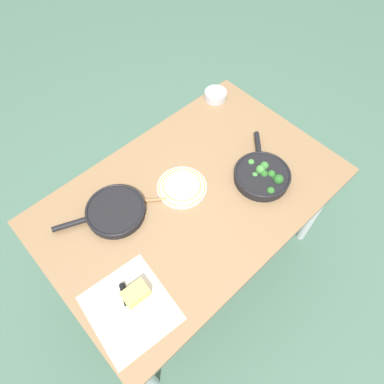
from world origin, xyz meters
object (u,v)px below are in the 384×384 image
(prep_bowl_steel, at_px, (216,95))
(wooden_spoon, at_px, (144,201))
(dinner_plate_stack, at_px, (182,186))
(cheese_block, at_px, (136,294))
(skillet_eggs, at_px, (115,211))
(grater_knife, at_px, (128,305))
(skillet_broccoli, at_px, (263,175))

(prep_bowl_steel, bearing_deg, wooden_spoon, -159.95)
(dinner_plate_stack, bearing_deg, prep_bowl_steel, 30.65)
(prep_bowl_steel, bearing_deg, cheese_block, -150.34)
(cheese_block, height_order, dinner_plate_stack, cheese_block)
(dinner_plate_stack, bearing_deg, skillet_eggs, 162.10)
(grater_knife, relative_size, dinner_plate_stack, 1.03)
(dinner_plate_stack, bearing_deg, skillet_broccoli, -34.87)
(prep_bowl_steel, bearing_deg, skillet_eggs, -165.32)
(skillet_eggs, height_order, dinner_plate_stack, skillet_eggs)
(wooden_spoon, xyz_separation_m, prep_bowl_steel, (0.70, 0.26, 0.01))
(cheese_block, bearing_deg, wooden_spoon, 47.07)
(skillet_eggs, relative_size, cheese_block, 3.73)
(skillet_broccoli, distance_m, skillet_eggs, 0.68)
(skillet_broccoli, height_order, prep_bowl_steel, skillet_broccoli)
(wooden_spoon, relative_size, dinner_plate_stack, 1.27)
(grater_knife, relative_size, cheese_block, 2.28)
(skillet_eggs, xyz_separation_m, prep_bowl_steel, (0.84, 0.22, 0.00))
(dinner_plate_stack, distance_m, prep_bowl_steel, 0.62)
(skillet_broccoli, xyz_separation_m, skillet_eggs, (-0.61, 0.31, -0.01))
(skillet_broccoli, height_order, skillet_eggs, skillet_broccoli)
(grater_knife, bearing_deg, skillet_eggs, 172.16)
(wooden_spoon, distance_m, dinner_plate_stack, 0.18)
(skillet_eggs, relative_size, grater_knife, 1.64)
(skillet_eggs, distance_m, grater_knife, 0.41)
(grater_knife, height_order, prep_bowl_steel, prep_bowl_steel)
(skillet_eggs, distance_m, dinner_plate_stack, 0.32)
(skillet_broccoli, xyz_separation_m, grater_knife, (-0.81, -0.04, -0.02))
(cheese_block, bearing_deg, grater_knife, -169.27)
(skillet_eggs, relative_size, dinner_plate_stack, 1.68)
(skillet_eggs, bearing_deg, dinner_plate_stack, -174.84)
(cheese_block, bearing_deg, skillet_broccoli, 2.48)
(wooden_spoon, bearing_deg, prep_bowl_steel, -123.33)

